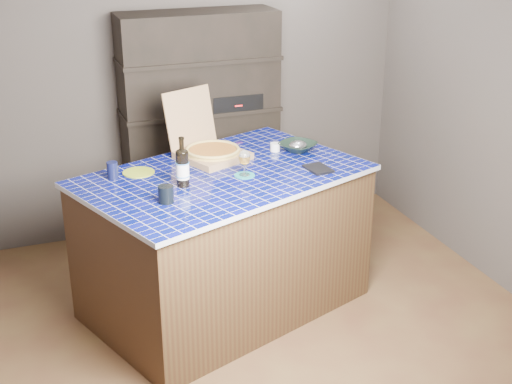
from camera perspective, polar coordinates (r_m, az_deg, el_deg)
name	(u,v)px	position (r m, az deg, el deg)	size (l,w,h in m)	color
room	(271,144)	(4.15, 1.21, 3.87)	(3.50, 3.50, 3.50)	brown
shelving_unit	(201,127)	(5.64, -4.43, 5.18)	(1.20, 0.41, 1.80)	black
kitchen_island	(224,241)	(4.70, -2.57, -3.97)	(2.03, 1.66, 0.96)	#43301A
pizza_box	(210,149)	(4.77, -3.69, 3.44)	(0.55, 0.59, 0.43)	#92724B
mead_bottle	(182,167)	(4.29, -5.90, 1.99)	(0.08, 0.08, 0.31)	black
teal_trivet	(245,175)	(4.47, -0.92, 1.34)	(0.13, 0.13, 0.01)	#187D7D
wine_glass	(244,158)	(4.43, -0.93, 2.73)	(0.07, 0.07, 0.17)	white
tumbler	(166,194)	(4.09, -7.22, -0.18)	(0.09, 0.09, 0.10)	black
dvd_case	(318,169)	(4.58, 5.00, 1.87)	(0.14, 0.19, 0.02)	black
bowl	(298,147)	(4.92, 3.37, 3.65)	(0.24, 0.24, 0.06)	black
foil_contents	(298,145)	(4.91, 3.37, 3.76)	(0.13, 0.11, 0.06)	#B1B3BD
white_jar	(275,147)	(4.90, 1.53, 3.61)	(0.07, 0.07, 0.06)	white
navy_cup	(112,170)	(4.49, -11.41, 1.71)	(0.07, 0.07, 0.11)	black
green_trivet	(139,172)	(4.57, -9.37, 1.56)	(0.20, 0.20, 0.01)	#91A824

